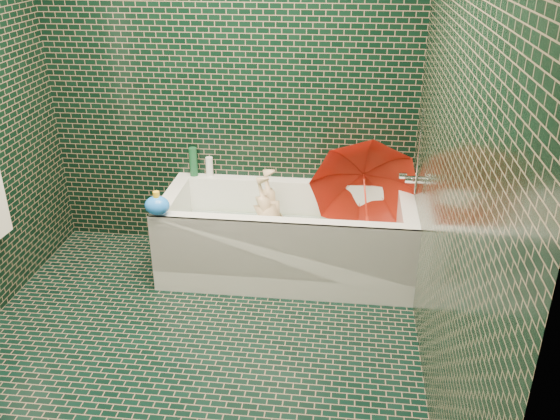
# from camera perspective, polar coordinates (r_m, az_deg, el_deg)

# --- Properties ---
(floor) EXTENTS (2.80, 2.80, 0.00)m
(floor) POSITION_cam_1_polar(r_m,az_deg,el_deg) (3.48, -8.82, -13.91)
(floor) COLOR black
(floor) RESTS_ON ground
(wall_back) EXTENTS (2.80, 0.00, 2.80)m
(wall_back) POSITION_cam_1_polar(r_m,az_deg,el_deg) (4.16, -4.96, 12.35)
(wall_back) COLOR black
(wall_back) RESTS_ON floor
(wall_front) EXTENTS (2.80, 0.00, 2.80)m
(wall_front) POSITION_cam_1_polar(r_m,az_deg,el_deg) (1.72, -23.88, -10.34)
(wall_front) COLOR black
(wall_front) RESTS_ON floor
(wall_right) EXTENTS (0.00, 2.80, 2.80)m
(wall_right) POSITION_cam_1_polar(r_m,az_deg,el_deg) (2.78, 16.22, 4.65)
(wall_right) COLOR black
(wall_right) RESTS_ON floor
(bathtub) EXTENTS (1.70, 0.75, 0.55)m
(bathtub) POSITION_cam_1_polar(r_m,az_deg,el_deg) (4.11, 0.68, -3.31)
(bathtub) COLOR white
(bathtub) RESTS_ON floor
(bath_mat) EXTENTS (1.35, 0.47, 0.01)m
(bath_mat) POSITION_cam_1_polar(r_m,az_deg,el_deg) (4.15, 0.70, -3.86)
(bath_mat) COLOR green
(bath_mat) RESTS_ON bathtub
(water) EXTENTS (1.48, 0.53, 0.00)m
(water) POSITION_cam_1_polar(r_m,az_deg,el_deg) (4.08, 0.71, -2.10)
(water) COLOR silver
(water) RESTS_ON bathtub
(faucet) EXTENTS (0.18, 0.19, 0.55)m
(faucet) POSITION_cam_1_polar(r_m,az_deg,el_deg) (3.88, 12.79, 3.42)
(faucet) COLOR silver
(faucet) RESTS_ON wall_right
(child) EXTENTS (0.87, 0.48, 0.30)m
(child) POSITION_cam_1_polar(r_m,az_deg,el_deg) (4.10, -0.76, -1.77)
(child) COLOR tan
(child) RESTS_ON bathtub
(umbrella) EXTENTS (0.89, 0.82, 0.92)m
(umbrella) POSITION_cam_1_polar(r_m,az_deg,el_deg) (3.95, 8.22, 1.21)
(umbrella) COLOR red
(umbrella) RESTS_ON bathtub
(soap_bottle_a) EXTENTS (0.12, 0.12, 0.25)m
(soap_bottle_a) POSITION_cam_1_polar(r_m,az_deg,el_deg) (4.27, 11.94, 2.35)
(soap_bottle_a) COLOR white
(soap_bottle_a) RESTS_ON bathtub
(soap_bottle_b) EXTENTS (0.10, 0.10, 0.17)m
(soap_bottle_b) POSITION_cam_1_polar(r_m,az_deg,el_deg) (4.25, 10.72, 2.32)
(soap_bottle_b) COLOR #461E71
(soap_bottle_b) RESTS_ON bathtub
(soap_bottle_c) EXTENTS (0.14, 0.14, 0.17)m
(soap_bottle_c) POSITION_cam_1_polar(r_m,az_deg,el_deg) (4.24, 9.77, 2.35)
(soap_bottle_c) COLOR #144727
(soap_bottle_c) RESTS_ON bathtub
(bottle_right_tall) EXTENTS (0.06, 0.06, 0.23)m
(bottle_right_tall) POSITION_cam_1_polar(r_m,az_deg,el_deg) (4.21, 10.42, 3.82)
(bottle_right_tall) COLOR #144727
(bottle_right_tall) RESTS_ON bathtub
(bottle_right_pump) EXTENTS (0.07, 0.07, 0.16)m
(bottle_right_pump) POSITION_cam_1_polar(r_m,az_deg,el_deg) (4.21, 11.78, 3.20)
(bottle_right_pump) COLOR silver
(bottle_right_pump) RESTS_ON bathtub
(bottle_left_tall) EXTENTS (0.06, 0.06, 0.21)m
(bottle_left_tall) POSITION_cam_1_polar(r_m,az_deg,el_deg) (4.36, -8.33, 4.62)
(bottle_left_tall) COLOR #144727
(bottle_left_tall) RESTS_ON bathtub
(bottle_left_short) EXTENTS (0.07, 0.07, 0.14)m
(bottle_left_short) POSITION_cam_1_polar(r_m,az_deg,el_deg) (4.35, -6.81, 4.18)
(bottle_left_short) COLOR white
(bottle_left_short) RESTS_ON bathtub
(rubber_duck) EXTENTS (0.13, 0.09, 0.10)m
(rubber_duck) POSITION_cam_1_polar(r_m,az_deg,el_deg) (4.24, 8.04, 3.17)
(rubber_duck) COLOR yellow
(rubber_duck) RESTS_ON bathtub
(bath_toy) EXTENTS (0.16, 0.13, 0.16)m
(bath_toy) POSITION_cam_1_polar(r_m,az_deg,el_deg) (3.80, -11.74, 0.46)
(bath_toy) COLOR #1B75FB
(bath_toy) RESTS_ON bathtub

